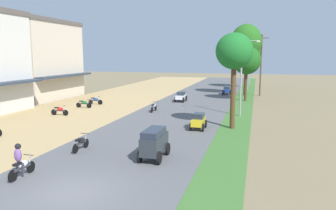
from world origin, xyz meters
TOP-DOWN VIEW (x-y plane):
  - ground_plane at (0.00, 0.00)m, footprint 180.00×180.00m
  - road_strip at (0.00, 0.00)m, footprint 9.00×140.00m
  - median_strip at (5.70, 0.00)m, footprint 2.40×140.00m
  - shophouse_mid at (-19.98, 25.62)m, footprint 7.58×11.19m
  - parked_motorbike_second at (-10.60, 15.34)m, footprint 1.80×0.54m
  - parked_motorbike_third at (-10.64, 19.92)m, footprint 1.80×0.54m
  - parked_motorbike_fourth at (-10.61, 22.48)m, footprint 1.80×0.54m
  - median_tree_nearest at (5.49, 14.02)m, footprint 2.80×2.80m
  - median_tree_second at (5.92, 30.10)m, footprint 3.42×3.42m
  - median_tree_third at (5.59, 35.65)m, footprint 4.22×4.22m
  - median_tree_fourth at (5.43, 46.55)m, footprint 4.66×4.66m
  - streetlamp_near at (5.80, 19.51)m, footprint 3.16×0.20m
  - streetlamp_mid at (5.80, 42.87)m, footprint 3.16×0.20m
  - streetlamp_far at (5.80, 52.72)m, footprint 3.16×0.20m
  - utility_pole_near at (7.67, 35.92)m, footprint 1.80×0.20m
  - car_van_charcoal at (1.94, 5.16)m, footprint 1.19×2.41m
  - car_hatchback_yellow at (3.02, 12.99)m, footprint 1.04×2.00m
  - car_sedan_white at (-1.62, 27.21)m, footprint 1.10×2.26m
  - car_sedan_blue at (3.12, 35.96)m, footprint 1.10×2.26m
  - motorbike_foreground_rider at (-3.20, 0.86)m, footprint 0.54×1.80m
  - motorbike_ahead_second at (-2.76, 5.54)m, footprint 0.54×1.80m
  - motorbike_ahead_third at (-2.65, 19.58)m, footprint 0.54×1.80m

SIDE VIEW (x-z plane):
  - ground_plane at x=0.00m, z-range 0.00..0.00m
  - median_strip at x=5.70m, z-range 0.00..0.06m
  - road_strip at x=0.00m, z-range 0.00..0.08m
  - parked_motorbike_second at x=-10.60m, z-range 0.08..1.02m
  - parked_motorbike_third at x=-10.64m, z-range 0.08..1.02m
  - parked_motorbike_fourth at x=-10.61m, z-range 0.08..1.02m
  - motorbike_ahead_second at x=-2.76m, z-range 0.10..1.04m
  - motorbike_ahead_third at x=-2.65m, z-range 0.10..1.04m
  - car_sedan_white at x=-1.62m, z-range 0.15..1.34m
  - car_sedan_blue at x=3.12m, z-range 0.15..1.34m
  - car_hatchback_yellow at x=3.02m, z-range 0.13..1.36m
  - motorbike_foreground_rider at x=-3.20m, z-range 0.03..1.69m
  - car_van_charcoal at x=1.94m, z-range 0.19..1.86m
  - streetlamp_near at x=5.80m, z-range 0.64..7.70m
  - utility_pole_near at x=7.67m, z-range 0.19..8.64m
  - streetlamp_far at x=5.80m, z-range 0.66..8.82m
  - streetlamp_mid at x=5.80m, z-range 0.66..8.86m
  - median_tree_second at x=5.92m, z-range 1.67..8.36m
  - shophouse_mid at x=-19.98m, z-range 0.00..10.10m
  - median_tree_nearest at x=5.49m, z-range 2.23..9.55m
  - median_tree_fourth at x=5.43m, z-range 1.95..10.19m
  - median_tree_third at x=5.59m, z-range 2.57..12.39m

